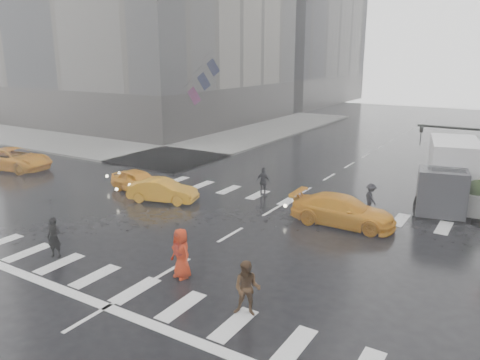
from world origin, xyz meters
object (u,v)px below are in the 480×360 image
Objects in this scene: taxi_front at (139,181)px; taxi_mid at (163,191)px; pedestrian_brown at (247,289)px; pedestrian_orange at (181,253)px; box_truck at (450,172)px.

taxi_mid is (2.41, -0.66, -0.03)m from taxi_front.
pedestrian_orange is at bearing 145.30° from pedestrian_brown.
taxi_mid is (-9.85, 7.46, -0.26)m from pedestrian_brown.
box_truck reaches higher than pedestrian_orange.
taxi_front is 17.29m from box_truck.
pedestrian_orange is at bearing -127.48° from box_truck.
box_truck reaches higher than pedestrian_brown.
taxi_front is at bearing 57.61° from taxi_mid.
pedestrian_orange reaches higher than taxi_mid.
pedestrian_orange is at bearing -152.03° from taxi_mid.
taxi_mid is at bearing 123.49° from pedestrian_brown.
pedestrian_brown reaches higher than taxi_mid.
taxi_front is (-12.26, 8.13, -0.23)m from pedestrian_brown.
pedestrian_brown is 14.72m from taxi_front.
box_truck is at bearing 79.35° from pedestrian_orange.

